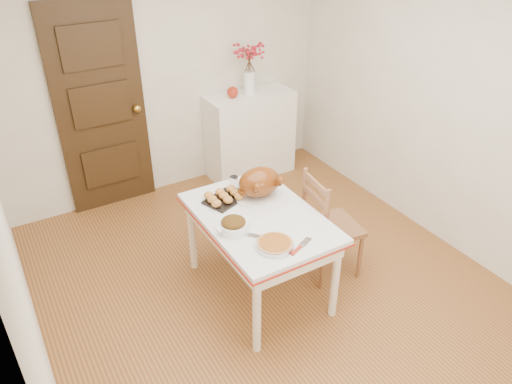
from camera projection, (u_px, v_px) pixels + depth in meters
floor at (269, 285)px, 4.13m from camera, size 3.50×4.00×0.00m
wall_back at (166, 75)px, 4.96m from camera, size 3.50×0.00×2.50m
wall_left at (5, 224)px, 2.72m from camera, size 0.00×4.00×2.50m
wall_right at (443, 105)px, 4.25m from camera, size 0.00×4.00×2.50m
door_back at (101, 110)px, 4.74m from camera, size 0.85×0.06×2.06m
sideboard at (250, 135)px, 5.56m from camera, size 0.96×0.43×0.96m
kitchen_table at (259, 254)px, 3.90m from camera, size 0.84×1.23×0.74m
chair_oak at (333, 225)px, 4.06m from camera, size 0.47×0.47×0.95m
berry_vase at (249, 71)px, 5.18m from camera, size 0.27×0.27×0.52m
apple at (233, 92)px, 5.19m from camera, size 0.12×0.12×0.12m
turkey_platter at (259, 183)px, 3.87m from camera, size 0.47×0.42×0.26m
pumpkin_pie at (275, 244)px, 3.37m from camera, size 0.30×0.30×0.05m
stuffing_dish at (233, 225)px, 3.52m from camera, size 0.31×0.27×0.10m
rolls_tray at (224, 197)px, 3.87m from camera, size 0.35×0.31×0.08m
pie_server at (301, 246)px, 3.38m from camera, size 0.24×0.16×0.01m
carving_knife at (248, 234)px, 3.50m from camera, size 0.23×0.25×0.01m
drinking_glass at (234, 183)px, 4.01m from camera, size 0.08×0.08×0.12m
shaker_pair at (259, 176)px, 4.15m from camera, size 0.08×0.04×0.08m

